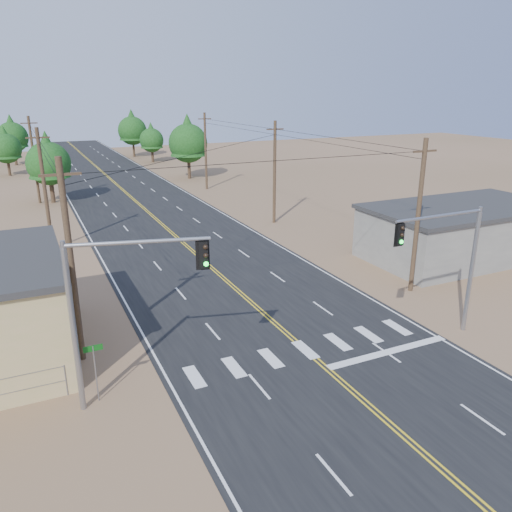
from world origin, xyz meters
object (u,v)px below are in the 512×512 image
building_right (461,232)px  signal_mast_right (452,253)px  street_sign (95,364)px  signal_mast_left (112,297)px

building_right → signal_mast_right: size_ratio=2.13×
building_right → signal_mast_right: (-11.44, -9.78, 2.75)m
signal_mast_right → building_right: bearing=39.8°
building_right → street_sign: building_right is taller
signal_mast_left → signal_mast_right: 17.05m
street_sign → building_right: bearing=14.5°
signal_mast_right → street_sign: bearing=173.6°
signal_mast_left → street_sign: size_ratio=2.77×
building_right → street_sign: bearing=-164.7°
signal_mast_right → street_sign: 18.22m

